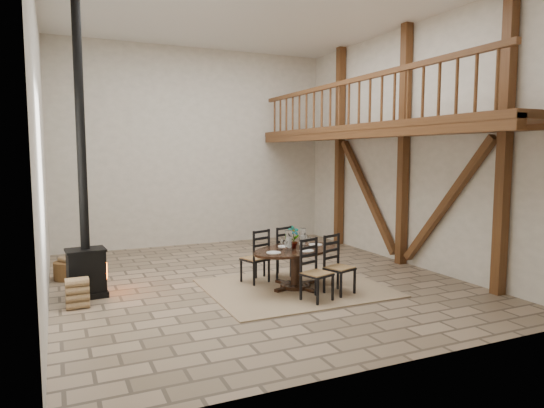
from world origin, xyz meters
name	(u,v)px	position (x,y,z in m)	size (l,w,h in m)	color
ground	(255,280)	(0.00, 0.00, 0.00)	(8.00, 8.00, 0.00)	#9A8267
room_shell	(312,118)	(1.19, 0.00, 3.01)	(7.02, 8.02, 5.01)	silver
rug	(295,288)	(0.43, -0.81, 0.01)	(3.00, 2.50, 0.02)	tan
dining_table	(295,265)	(0.43, -0.80, 0.41)	(1.95, 2.11, 1.10)	black
wood_stove	(85,228)	(-2.92, 0.17, 1.14)	(0.66, 0.52, 5.00)	black
log_basket	(68,270)	(-3.17, 1.51, 0.18)	(0.51, 0.51, 0.42)	brown
log_stack	(77,293)	(-3.09, -0.41, 0.23)	(0.34, 0.24, 0.46)	tan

